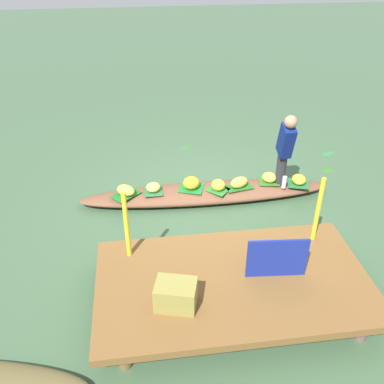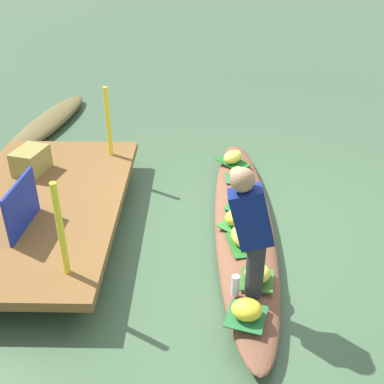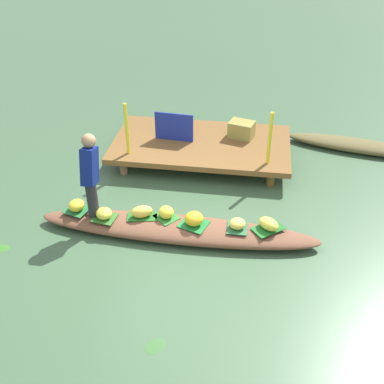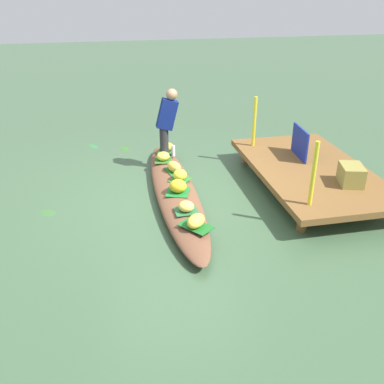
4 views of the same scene
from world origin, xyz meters
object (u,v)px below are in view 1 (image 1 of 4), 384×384
banana_bunch_0 (269,177)px  banana_bunch_4 (299,179)px  vendor_person (285,146)px  produce_crate (176,295)px  banana_bunch_3 (191,183)px  market_banner (277,258)px  banana_bunch_2 (153,187)px  water_bottle (284,182)px  banana_bunch_1 (239,182)px  banana_bunch_5 (126,190)px  banana_bunch_6 (218,185)px  vendor_boat (206,193)px

banana_bunch_0 → banana_bunch_4: bearing=163.9°
vendor_person → produce_crate: vendor_person is taller
banana_bunch_3 → market_banner: 2.39m
banana_bunch_3 → banana_bunch_2: bearing=0.4°
banana_bunch_2 → produce_crate: (-0.11, 2.57, 0.21)m
banana_bunch_4 → produce_crate: (2.29, 2.48, 0.20)m
banana_bunch_3 → market_banner: bearing=106.9°
banana_bunch_3 → vendor_person: size_ratio=0.22×
water_bottle → banana_bunch_1: bearing=-8.2°
banana_bunch_5 → vendor_person: bearing=179.6°
banana_bunch_6 → produce_crate: 2.65m
banana_bunch_5 → banana_bunch_1: bearing=179.5°
vendor_person → produce_crate: size_ratio=2.84×
banana_bunch_4 → produce_crate: 3.38m
vendor_person → produce_crate: (2.00, 2.50, -0.42)m
banana_bunch_2 → banana_bunch_3: (-0.62, -0.00, 0.03)m
banana_bunch_2 → banana_bunch_3: 0.62m
banana_bunch_0 → banana_bunch_3: bearing=1.8°
banana_bunch_5 → banana_bunch_6: size_ratio=1.37×
vendor_person → water_bottle: bearing=101.1°
banana_bunch_1 → produce_crate: 2.82m
banana_bunch_4 → banana_bunch_6: bearing=0.5°
banana_bunch_1 → banana_bunch_5: banana_bunch_1 is taller
banana_bunch_5 → banana_bunch_6: 1.48m
vendor_boat → banana_bunch_5: 1.31m
banana_bunch_3 → banana_bunch_6: size_ratio=1.18×
banana_bunch_6 → produce_crate: size_ratio=0.52×
vendor_boat → market_banner: market_banner is taller
vendor_person → market_banner: size_ratio=1.77×
banana_bunch_1 → banana_bunch_6: 0.36m
vendor_boat → water_bottle: water_bottle is taller
banana_bunch_2 → banana_bunch_4: banana_bunch_4 is taller
banana_bunch_5 → banana_bunch_6: banana_bunch_6 is taller
banana_bunch_5 → produce_crate: size_ratio=0.72×
banana_bunch_1 → banana_bunch_5: 1.83m
water_bottle → produce_crate: 3.14m
vendor_boat → banana_bunch_3: bearing=1.4°
banana_bunch_4 → banana_bunch_0: bearing=-16.1°
banana_bunch_0 → banana_bunch_5: (2.37, 0.09, 0.00)m
vendor_boat → produce_crate: bearing=74.2°
banana_bunch_2 → vendor_boat: bearing=-179.4°
banana_bunch_5 → market_banner: (-1.75, 2.22, 0.31)m
banana_bunch_3 → vendor_person: (-1.48, 0.07, 0.60)m
banana_bunch_0 → vendor_person: vendor_person is taller
vendor_person → water_bottle: 0.61m
banana_bunch_4 → water_bottle: water_bottle is taller
vendor_boat → market_banner: (-0.45, 2.28, 0.51)m
banana_bunch_1 → vendor_person: vendor_person is taller
banana_bunch_3 → produce_crate: 2.63m
banana_bunch_6 → water_bottle: water_bottle is taller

